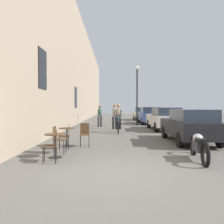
{
  "coord_description": "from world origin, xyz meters",
  "views": [
    {
      "loc": [
        -0.18,
        -5.25,
        1.54
      ],
      "look_at": [
        -0.11,
        14.67,
        1.07
      ],
      "focal_mm": 36.72,
      "sensor_mm": 36.0,
      "label": 1
    }
  ],
  "objects": [
    {
      "name": "cafe_chair_near_toward_wall",
      "position": [
        -1.81,
        1.01,
        0.52
      ],
      "size": [
        0.44,
        0.44,
        0.89
      ],
      "color": "black",
      "rests_on": "ground_plane"
    },
    {
      "name": "parked_car_nearest",
      "position": [
        3.14,
        4.52,
        0.74
      ],
      "size": [
        1.73,
        4.02,
        1.42
      ],
      "color": "black",
      "rests_on": "ground_plane"
    },
    {
      "name": "parked_motorcycle",
      "position": [
        2.33,
        1.34,
        0.4
      ],
      "size": [
        0.62,
        2.14,
        0.92
      ],
      "color": "black",
      "rests_on": "ground_plane"
    },
    {
      "name": "cafe_table_mid",
      "position": [
        -1.91,
        3.53,
        0.52
      ],
      "size": [
        0.64,
        0.64,
        0.72
      ],
      "color": "black",
      "rests_on": "ground_plane"
    },
    {
      "name": "building_facade_left",
      "position": [
        -3.45,
        14.0,
        5.17
      ],
      "size": [
        0.54,
        68.0,
        10.34
      ],
      "color": "tan",
      "rests_on": "ground_plane"
    },
    {
      "name": "cyclist_on_bicycle",
      "position": [
        0.2,
        8.25,
        0.81
      ],
      "size": [
        0.52,
        1.76,
        1.74
      ],
      "color": "black",
      "rests_on": "ground_plane"
    },
    {
      "name": "pedestrian_near",
      "position": [
        -0.0,
        10.29,
        0.98
      ],
      "size": [
        0.38,
        0.3,
        1.74
      ],
      "color": "#26262D",
      "rests_on": "ground_plane"
    },
    {
      "name": "parked_car_second",
      "position": [
        3.28,
        9.82,
        0.77
      ],
      "size": [
        1.78,
        4.17,
        1.48
      ],
      "color": "beige",
      "rests_on": "ground_plane"
    },
    {
      "name": "street_lamp",
      "position": [
        1.9,
        13.72,
        3.11
      ],
      "size": [
        0.32,
        0.32,
        4.9
      ],
      "color": "black",
      "rests_on": "ground_plane"
    },
    {
      "name": "parked_car_fourth",
      "position": [
        3.24,
        20.84,
        0.75
      ],
      "size": [
        1.77,
        4.11,
        1.46
      ],
      "color": "beige",
      "rests_on": "ground_plane"
    },
    {
      "name": "cafe_chair_near_toward_street",
      "position": [
        -1.96,
        2.24,
        0.52
      ],
      "size": [
        0.39,
        0.39,
        0.89
      ],
      "color": "black",
      "rests_on": "ground_plane"
    },
    {
      "name": "pedestrian_mid",
      "position": [
        -1.11,
        12.19,
        0.93
      ],
      "size": [
        0.35,
        0.26,
        1.65
      ],
      "color": "#26262D",
      "rests_on": "ground_plane"
    },
    {
      "name": "cafe_table_near",
      "position": [
        -1.89,
        1.62,
        0.52
      ],
      "size": [
        0.64,
        0.64,
        0.72
      ],
      "color": "black",
      "rests_on": "ground_plane"
    },
    {
      "name": "cafe_chair_mid_toward_wall",
      "position": [
        -1.84,
        2.99,
        0.52
      ],
      "size": [
        0.44,
        0.44,
        0.89
      ],
      "color": "black",
      "rests_on": "ground_plane"
    },
    {
      "name": "parked_car_third",
      "position": [
        3.18,
        15.22,
        0.78
      ],
      "size": [
        1.85,
        4.24,
        1.5
      ],
      "color": "#384C84",
      "rests_on": "ground_plane"
    },
    {
      "name": "cafe_chair_mid_toward_street",
      "position": [
        -1.24,
        3.6,
        0.52
      ],
      "size": [
        0.42,
        0.42,
        0.89
      ],
      "color": "black",
      "rests_on": "ground_plane"
    },
    {
      "name": "ground_plane",
      "position": [
        0.0,
        0.0,
        0.0
      ],
      "size": [
        88.0,
        88.0,
        0.0
      ],
      "primitive_type": "plane",
      "color": "#5B5954"
    }
  ]
}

